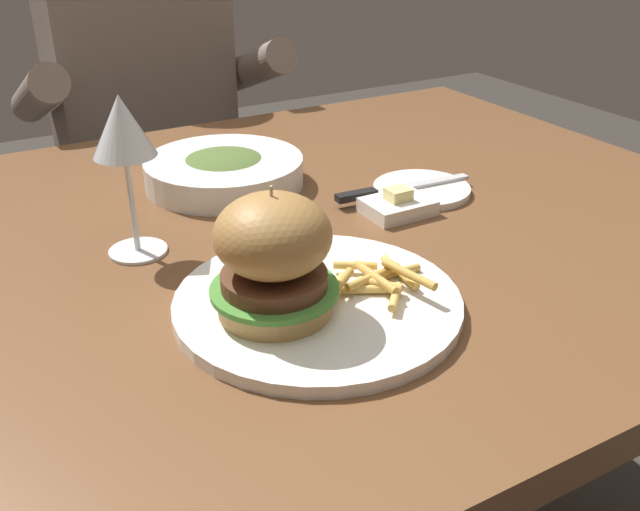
# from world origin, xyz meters

# --- Properties ---
(dining_table) EXTENTS (1.28, 0.96, 0.74)m
(dining_table) POSITION_xyz_m (0.00, 0.00, 0.66)
(dining_table) COLOR brown
(dining_table) RESTS_ON ground
(main_plate) EXTENTS (0.30, 0.30, 0.01)m
(main_plate) POSITION_xyz_m (-0.06, -0.19, 0.75)
(main_plate) COLOR white
(main_plate) RESTS_ON dining_table
(burger_sandwich) EXTENTS (0.13, 0.13, 0.13)m
(burger_sandwich) POSITION_xyz_m (-0.11, -0.20, 0.82)
(burger_sandwich) COLOR tan
(burger_sandwich) RESTS_ON main_plate
(fries_pile) EXTENTS (0.14, 0.11, 0.03)m
(fries_pile) POSITION_xyz_m (0.00, -0.21, 0.77)
(fries_pile) COLOR gold
(fries_pile) RESTS_ON main_plate
(wine_glass) EXTENTS (0.07, 0.07, 0.19)m
(wine_glass) POSITION_xyz_m (-0.19, 0.02, 0.89)
(wine_glass) COLOR silver
(wine_glass) RESTS_ON dining_table
(bread_plate) EXTENTS (0.14, 0.14, 0.01)m
(bread_plate) POSITION_xyz_m (0.23, 0.01, 0.74)
(bread_plate) COLOR white
(bread_plate) RESTS_ON dining_table
(table_knife) EXTENTS (0.21, 0.03, 0.01)m
(table_knife) POSITION_xyz_m (0.17, 0.01, 0.75)
(table_knife) COLOR silver
(table_knife) RESTS_ON bread_plate
(butter_dish) EXTENTS (0.09, 0.07, 0.04)m
(butter_dish) POSITION_xyz_m (0.15, -0.04, 0.75)
(butter_dish) COLOR white
(butter_dish) RESTS_ON dining_table
(soup_bowl) EXTENTS (0.23, 0.23, 0.05)m
(soup_bowl) POSITION_xyz_m (-0.01, 0.18, 0.76)
(soup_bowl) COLOR white
(soup_bowl) RESTS_ON dining_table
(diner_person) EXTENTS (0.51, 0.36, 1.18)m
(diner_person) POSITION_xyz_m (0.04, 0.76, 0.56)
(diner_person) COLOR #282833
(diner_person) RESTS_ON ground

